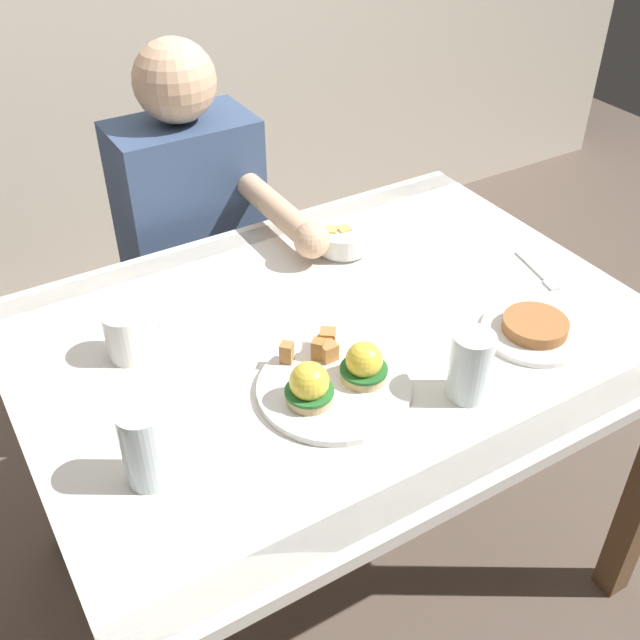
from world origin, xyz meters
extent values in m
plane|color=brown|center=(0.00, 0.00, 0.00)|extent=(6.00, 6.00, 0.00)
cube|color=white|center=(0.00, 0.00, 0.73)|extent=(1.20, 0.90, 0.03)
cube|color=#4C6BB7|center=(0.00, -0.40, 0.74)|extent=(1.20, 0.06, 0.00)
cube|color=#4C6BB7|center=(0.00, 0.40, 0.74)|extent=(1.20, 0.06, 0.00)
cube|color=brown|center=(-0.55, 0.40, 0.36)|extent=(0.06, 0.06, 0.71)
cube|color=brown|center=(0.55, 0.40, 0.36)|extent=(0.06, 0.06, 0.71)
cylinder|color=white|center=(-0.10, -0.15, 0.75)|extent=(0.27, 0.27, 0.01)
cylinder|color=tan|center=(-0.15, -0.16, 0.76)|extent=(0.08, 0.08, 0.02)
cylinder|color=#286B2D|center=(-0.15, -0.16, 0.78)|extent=(0.08, 0.08, 0.01)
sphere|color=yellow|center=(-0.15, -0.16, 0.80)|extent=(0.07, 0.07, 0.07)
cylinder|color=tan|center=(-0.04, -0.16, 0.76)|extent=(0.08, 0.08, 0.02)
cylinder|color=#236028|center=(-0.04, -0.16, 0.78)|extent=(0.08, 0.08, 0.01)
sphere|color=yellow|center=(-0.04, -0.16, 0.80)|extent=(0.07, 0.07, 0.07)
cube|color=#B77A42|center=(-0.14, -0.04, 0.77)|extent=(0.03, 0.03, 0.04)
cube|color=#B77A42|center=(-0.05, -0.05, 0.77)|extent=(0.04, 0.04, 0.04)
cube|color=tan|center=(-0.07, -0.06, 0.77)|extent=(0.03, 0.03, 0.03)
cube|color=#AD7038|center=(-0.08, -0.07, 0.77)|extent=(0.03, 0.03, 0.04)
cube|color=#B77A42|center=(-0.07, -0.08, 0.77)|extent=(0.03, 0.03, 0.03)
cylinder|color=white|center=(0.16, 0.24, 0.74)|extent=(0.10, 0.10, 0.01)
cylinder|color=white|center=(0.16, 0.24, 0.77)|extent=(0.12, 0.12, 0.04)
cube|color=#EA6B70|center=(0.17, 0.24, 0.77)|extent=(0.03, 0.03, 0.03)
cube|color=#B7E093|center=(0.18, 0.24, 0.78)|extent=(0.03, 0.03, 0.02)
cube|color=#F4A85B|center=(0.17, 0.24, 0.79)|extent=(0.03, 0.03, 0.03)
cube|color=#EA6B70|center=(0.17, 0.24, 0.79)|extent=(0.02, 0.02, 0.02)
cube|color=#B7E093|center=(0.15, 0.26, 0.78)|extent=(0.03, 0.03, 0.02)
cube|color=#B7E093|center=(0.16, 0.24, 0.77)|extent=(0.04, 0.04, 0.03)
cube|color=#F4A85B|center=(0.14, 0.23, 0.78)|extent=(0.03, 0.03, 0.02)
cube|color=#B7E093|center=(0.16, 0.25, 0.78)|extent=(0.03, 0.03, 0.02)
cube|color=#F4A85B|center=(0.14, 0.25, 0.78)|extent=(0.04, 0.04, 0.03)
cylinder|color=white|center=(-0.37, 0.13, 0.79)|extent=(0.08, 0.08, 0.09)
cylinder|color=black|center=(-0.37, 0.13, 0.83)|extent=(0.07, 0.07, 0.01)
torus|color=white|center=(-0.32, 0.13, 0.79)|extent=(0.06, 0.01, 0.06)
cube|color=silver|center=(0.48, -0.03, 0.74)|extent=(0.04, 0.12, 0.00)
cube|color=silver|center=(0.46, -0.10, 0.74)|extent=(0.03, 0.04, 0.00)
cylinder|color=silver|center=(-0.44, -0.17, 0.81)|extent=(0.07, 0.07, 0.14)
cylinder|color=silver|center=(-0.44, -0.17, 0.79)|extent=(0.06, 0.06, 0.10)
cylinder|color=silver|center=(0.10, -0.27, 0.80)|extent=(0.07, 0.07, 0.13)
cylinder|color=silver|center=(0.10, -0.27, 0.77)|extent=(0.07, 0.07, 0.07)
cylinder|color=white|center=(0.31, -0.21, 0.75)|extent=(0.20, 0.20, 0.01)
cylinder|color=#A36638|center=(0.31, -0.21, 0.76)|extent=(0.12, 0.12, 0.02)
cylinder|color=#33333D|center=(-0.13, 0.53, 0.23)|extent=(0.11, 0.11, 0.45)
cylinder|color=#33333D|center=(0.05, 0.53, 0.23)|extent=(0.11, 0.11, 0.45)
cube|color=#384C70|center=(-0.04, 0.63, 0.70)|extent=(0.34, 0.20, 0.50)
sphere|color=#DBAD89|center=(-0.04, 0.63, 1.04)|extent=(0.19, 0.19, 0.19)
cylinder|color=#DBAD89|center=(0.08, 0.38, 0.80)|extent=(0.06, 0.30, 0.06)
sphere|color=#DBAD89|center=(0.08, 0.23, 0.80)|extent=(0.08, 0.08, 0.08)
camera|label=1|loc=(-0.62, -0.97, 1.63)|focal=42.45mm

